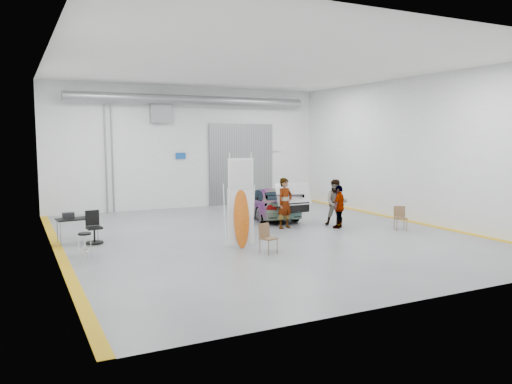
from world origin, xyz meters
name	(u,v)px	position (x,y,z in m)	size (l,w,h in m)	color
ground	(262,235)	(0.00, 0.00, 0.00)	(16.00, 16.00, 0.00)	slate
room_shell	(242,123)	(0.24, 2.22, 4.08)	(14.02, 16.18, 6.01)	silver
sedan_car	(269,203)	(2.01, 3.34, 0.65)	(1.84, 4.51, 1.31)	white
person_a	(285,203)	(1.37, 0.78, 0.98)	(0.71, 0.47, 1.96)	#90614E
person_b	(336,203)	(3.50, 0.40, 0.93)	(0.90, 0.69, 1.85)	#456E7E
person_c	(339,207)	(3.27, -0.11, 0.84)	(0.97, 0.40, 1.68)	#A14D35
surfboard_display	(242,210)	(-1.54, -1.60, 1.23)	(0.86, 0.30, 3.04)	white
folding_chair_near	(268,244)	(-1.15, -2.66, 0.28)	(0.54, 0.57, 0.91)	brown
folding_chair_far	(400,223)	(5.08, -1.54, 0.28)	(0.57, 0.61, 0.90)	brown
shop_stool	(85,246)	(-6.24, -0.88, 0.38)	(0.39, 0.39, 0.76)	black
work_table	(75,218)	(-6.22, 1.62, 0.82)	(1.36, 0.78, 1.06)	gray
office_chair	(94,229)	(-5.68, 1.21, 0.47)	(0.57, 0.57, 1.07)	black
trunk_lid	(292,192)	(2.01, 1.33, 1.33)	(1.52, 0.93, 0.04)	silver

